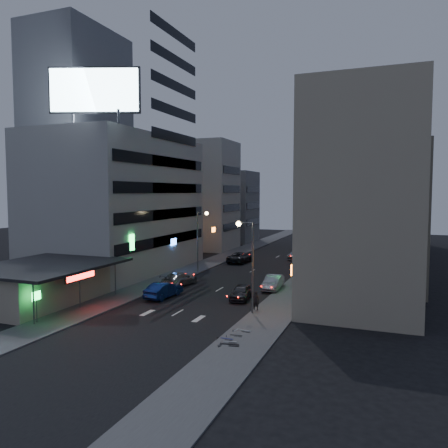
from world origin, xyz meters
The scene contains 29 objects.
ground centered at (0.00, 0.00, 0.00)m, with size 180.00×180.00×0.00m, color black.
sidewalk_left centered at (-8.00, 30.00, 0.06)m, with size 4.00×120.00×0.12m, color #4C4C4F.
sidewalk_right centered at (8.00, 30.00, 0.06)m, with size 4.00×120.00×0.12m, color #4C4C4F.
food_court centered at (-13.90, 2.00, 1.98)m, with size 11.00×13.00×3.88m.
white_building centered at (-17.00, 20.00, 9.00)m, with size 14.00×24.00×18.00m, color #A7A8A3.
grey_tower centered at (-26.00, 23.00, 17.00)m, with size 10.00×14.00×34.00m, color slate.
shophouse_near centered at (15.00, 10.50, 10.00)m, with size 10.00×11.00×20.00m, color tan.
shophouse_mid centered at (15.50, 22.00, 8.00)m, with size 11.00×12.00×16.00m, color gray.
shophouse_far centered at (15.00, 35.00, 11.00)m, with size 10.00×14.00×22.00m, color tan.
far_left_a centered at (-15.50, 45.00, 10.00)m, with size 11.00×10.00×20.00m, color #A7A8A3.
far_left_b centered at (-16.00, 58.00, 7.50)m, with size 12.00×10.00×15.00m, color slate.
far_right_a centered at (15.50, 50.00, 9.00)m, with size 11.00×12.00×18.00m, color gray.
far_right_b centered at (16.00, 64.00, 12.00)m, with size 12.00×12.00×24.00m, color tan.
billboard centered at (-12.99, 9.97, 21.66)m, with size 9.52×3.75×6.20m.
street_lamp_right_near centered at (5.90, 6.00, 5.36)m, with size 1.60×0.44×8.02m.
street_lamp_left centered at (-5.90, 22.00, 5.36)m, with size 1.60×0.44×8.02m.
street_lamp_right_far centered at (5.90, 40.00, 5.36)m, with size 1.60×0.44×8.02m.
parked_car_right_near centered at (3.68, 10.65, 0.74)m, with size 1.74×4.33×1.48m, color #2B2C31.
parked_car_right_mid centered at (5.52, 16.04, 0.77)m, with size 1.64×4.70×1.55m, color #A7A8B0.
parked_car_left centered at (-3.82, 32.12, 0.79)m, with size 2.62×5.67×1.58m, color #2A2A2F.
parked_car_right_far centered at (3.64, 38.56, 0.82)m, with size 2.29×5.63×1.63m, color gray.
road_car_blue centered at (-3.87, 8.47, 0.79)m, with size 1.68×4.82×1.59m, color navy.
road_car_silver centered at (-5.00, 14.14, 0.77)m, with size 2.16×5.31×1.54m, color #ACAEB4.
person centered at (6.30, 7.03, 0.97)m, with size 0.62×0.41×1.69m, color black.
scooter_black_a centered at (7.88, -1.91, 0.74)m, with size 2.04×0.68×1.24m, color black, non-canonical shape.
scooter_silver_a centered at (7.49, -1.38, 0.62)m, with size 1.62×0.54×0.99m, color #A1A4A9, non-canonical shape.
scooter_blue centered at (7.12, -1.02, 0.62)m, with size 1.63×0.54×1.00m, color navy, non-canonical shape.
scooter_black_b centered at (7.48, -0.06, 0.61)m, with size 1.61×0.54×0.98m, color black, non-canonical shape.
scooter_silver_b centered at (7.79, 1.12, 0.67)m, with size 1.80×0.60×1.10m, color #A6A9AE, non-canonical shape.
Camera 1 is at (17.57, -29.92, 10.71)m, focal length 35.00 mm.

